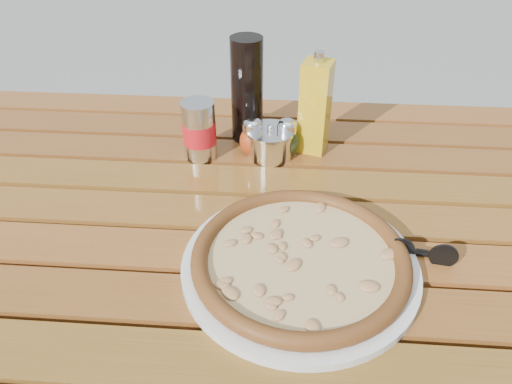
# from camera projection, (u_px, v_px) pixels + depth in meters

# --- Properties ---
(table) EXTENTS (1.40, 0.90, 0.75)m
(table) POSITION_uv_depth(u_px,v_px,m) (255.00, 245.00, 0.92)
(table) COLOR #3D1E0E
(table) RESTS_ON ground
(plate) EXTENTS (0.45, 0.45, 0.01)m
(plate) POSITION_uv_depth(u_px,v_px,m) (300.00, 266.00, 0.76)
(plate) COLOR silver
(plate) RESTS_ON table
(pizza) EXTENTS (0.43, 0.43, 0.03)m
(pizza) POSITION_uv_depth(u_px,v_px,m) (300.00, 258.00, 0.75)
(pizza) COLOR beige
(pizza) RESTS_ON plate
(pepper_shaker) EXTENTS (0.07, 0.07, 0.08)m
(pepper_shaker) POSITION_uv_depth(u_px,v_px,m) (253.00, 138.00, 1.01)
(pepper_shaker) COLOR #AE3A13
(pepper_shaker) RESTS_ON table
(oregano_shaker) EXTENTS (0.07, 0.07, 0.08)m
(oregano_shaker) POSITION_uv_depth(u_px,v_px,m) (287.00, 138.00, 1.01)
(oregano_shaker) COLOR #323A17
(oregano_shaker) RESTS_ON table
(dark_bottle) EXTENTS (0.09, 0.09, 0.22)m
(dark_bottle) POSITION_uv_depth(u_px,v_px,m) (247.00, 90.00, 1.02)
(dark_bottle) COLOR black
(dark_bottle) RESTS_ON table
(soda_can) EXTENTS (0.09, 0.09, 0.12)m
(soda_can) POSITION_uv_depth(u_px,v_px,m) (199.00, 131.00, 0.99)
(soda_can) COLOR silver
(soda_can) RESTS_ON table
(olive_oil_cruet) EXTENTS (0.07, 0.07, 0.21)m
(olive_oil_cruet) POSITION_uv_depth(u_px,v_px,m) (315.00, 107.00, 0.99)
(olive_oil_cruet) COLOR gold
(olive_oil_cruet) RESTS_ON table
(parmesan_tin) EXTENTS (0.13, 0.13, 0.07)m
(parmesan_tin) POSITION_uv_depth(u_px,v_px,m) (270.00, 143.00, 1.01)
(parmesan_tin) COLOR silver
(parmesan_tin) RESTS_ON table
(sunglasses) EXTENTS (0.11, 0.04, 0.04)m
(sunglasses) POSITION_uv_depth(u_px,v_px,m) (421.00, 253.00, 0.77)
(sunglasses) COLOR black
(sunglasses) RESTS_ON table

